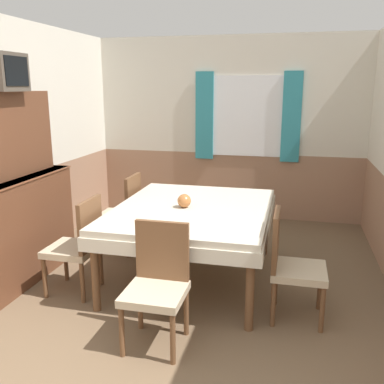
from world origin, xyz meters
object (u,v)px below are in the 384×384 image
object	(u,v)px
chair_head_near	(158,281)
vase	(184,201)
chair_left_near	(79,243)
chair_left_far	(123,211)
dining_table	(193,217)
chair_right_near	(291,263)
sideboard	(13,204)
tv	(3,72)

from	to	relation	value
chair_head_near	vase	xyz separation A→B (m)	(-0.08, 1.09, 0.33)
chair_left_near	chair_left_far	xyz separation A→B (m)	(0.00, 1.08, 0.00)
dining_table	chair_right_near	size ratio (longest dim) A/B	2.01
chair_head_near	sideboard	size ratio (longest dim) A/B	0.49
chair_right_near	chair_head_near	distance (m)	1.13
dining_table	vase	world-z (taller)	vase
dining_table	chair_right_near	xyz separation A→B (m)	(0.96, -0.54, -0.17)
chair_head_near	tv	world-z (taller)	tv
chair_head_near	chair_left_far	distance (m)	1.93
chair_head_near	chair_left_near	bearing A→B (deg)	-31.48
dining_table	chair_head_near	world-z (taller)	chair_head_near
chair_head_near	chair_left_far	world-z (taller)	same
chair_right_near	vase	distance (m)	1.20
chair_left_far	vase	distance (m)	1.11
dining_table	tv	bearing A→B (deg)	-166.40
chair_head_near	tv	size ratio (longest dim) A/B	2.28
chair_left_near	vase	bearing A→B (deg)	-60.45
chair_left_far	tv	size ratio (longest dim) A/B	2.28
chair_left_near	tv	bearing A→B (deg)	79.41
sideboard	vase	size ratio (longest dim) A/B	13.97
chair_right_near	chair_left_near	size ratio (longest dim) A/B	1.00
vase	chair_head_near	bearing A→B (deg)	-86.02
chair_right_near	chair_left_far	world-z (taller)	same
chair_head_near	sideboard	bearing A→B (deg)	-22.57
sideboard	dining_table	bearing A→B (deg)	13.63
vase	sideboard	bearing A→B (deg)	-167.02
chair_head_near	sideboard	xyz separation A→B (m)	(-1.71, 0.71, 0.30)
chair_left_near	vase	distance (m)	1.07
dining_table	vase	xyz separation A→B (m)	(-0.08, -0.04, 0.17)
chair_left_near	sideboard	xyz separation A→B (m)	(-0.75, 0.12, 0.30)
chair_left_far	sideboard	xyz separation A→B (m)	(-0.75, -0.96, 0.30)
dining_table	chair_head_near	xyz separation A→B (m)	(-0.00, -1.13, -0.17)
chair_left_far	vase	size ratio (longest dim) A/B	6.89
chair_right_near	tv	xyz separation A→B (m)	(-2.64, 0.13, 1.54)
chair_left_near	chair_left_far	size ratio (longest dim) A/B	1.00
chair_left_far	tv	bearing A→B (deg)	142.85
dining_table	vase	bearing A→B (deg)	-153.46
sideboard	vase	distance (m)	1.68
tv	chair_left_near	bearing A→B (deg)	-10.59
chair_left_near	vase	world-z (taller)	chair_left_near
tv	chair_head_near	bearing A→B (deg)	-23.30
chair_left_near	vase	size ratio (longest dim) A/B	6.89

